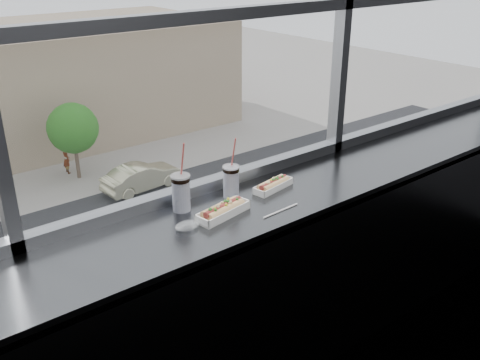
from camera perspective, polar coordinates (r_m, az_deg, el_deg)
wall_back_lower at (r=3.15m, az=-3.34°, el=-10.19°), size 6.00×0.00×6.00m
counter at (r=2.69m, az=-0.21°, el=-3.57°), size 6.00×0.55×0.06m
counter_fascia at (r=2.81m, az=3.14°, el=-14.92°), size 6.00×0.04×1.04m
hotdog_tray_left at (r=2.59m, az=-1.82°, el=-3.23°), size 0.31×0.15×0.07m
hotdog_tray_right at (r=2.88m, az=3.57°, el=-0.49°), size 0.26×0.13×0.06m
soda_cup_left at (r=2.63m, az=-6.32°, el=-1.17°), size 0.10×0.10×0.36m
soda_cup_right at (r=2.76m, az=-0.95°, el=0.00°), size 0.09×0.09×0.33m
loose_straw at (r=2.65m, az=4.37°, el=-3.27°), size 0.23×0.02×0.01m
wrapper at (r=2.50m, az=-5.65°, el=-4.84°), size 0.11×0.08×0.03m
car_near_e at (r=25.83m, az=-1.16°, el=-4.48°), size 2.60×6.16×2.05m
car_near_d at (r=23.77m, az=-9.45°, el=-7.16°), size 3.42×7.17×2.32m
car_far_c at (r=31.80m, az=-10.48°, el=0.79°), size 3.19×6.50×2.10m
pedestrian_d at (r=35.34m, az=-18.06°, el=2.32°), size 0.70×0.94×2.11m
tree_right at (r=33.67m, az=-17.40°, el=5.28°), size 3.07×3.07×4.80m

